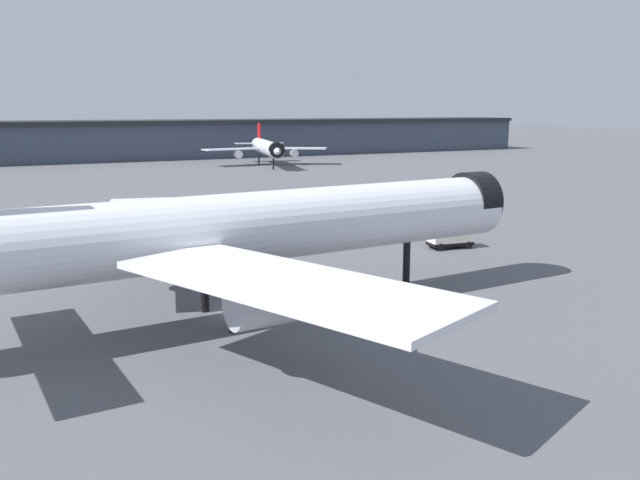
{
  "coord_description": "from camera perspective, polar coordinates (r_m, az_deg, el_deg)",
  "views": [
    {
      "loc": [
        -16.09,
        -51.83,
        16.91
      ],
      "look_at": [
        6.96,
        -0.91,
        5.72
      ],
      "focal_mm": 37.11,
      "sensor_mm": 36.0,
      "label": 1
    }
  ],
  "objects": [
    {
      "name": "service_truck_front",
      "position": [
        82.37,
        11.12,
        0.39
      ],
      "size": [
        5.7,
        3.04,
        3.0
      ],
      "rotation": [
        0.0,
        0.0,
        6.18
      ],
      "color": "black",
      "rests_on": "ground"
    },
    {
      "name": "airliner_near_gate",
      "position": [
        53.42,
        -6.73,
        0.89
      ],
      "size": [
        58.53,
        53.07,
        16.58
      ],
      "rotation": [
        0.0,
        0.0,
        0.11
      ],
      "color": "white",
      "rests_on": "ground"
    },
    {
      "name": "terminal_building",
      "position": [
        238.3,
        -9.65,
        8.68
      ],
      "size": [
        249.49,
        33.89,
        21.38
      ],
      "rotation": [
        0.0,
        0.0,
        0.03
      ],
      "color": "#3D4756",
      "rests_on": "ground"
    },
    {
      "name": "airliner_far_taxiway",
      "position": [
        197.7,
        -4.62,
        7.94
      ],
      "size": [
        37.37,
        41.57,
        12.15
      ],
      "rotation": [
        0.0,
        0.0,
        4.52
      ],
      "color": "silver",
      "rests_on": "ground"
    },
    {
      "name": "ground",
      "position": [
        56.84,
        -6.83,
        -6.06
      ],
      "size": [
        900.0,
        900.0,
        0.0
      ],
      "primitive_type": "plane",
      "color": "#56565B"
    }
  ]
}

